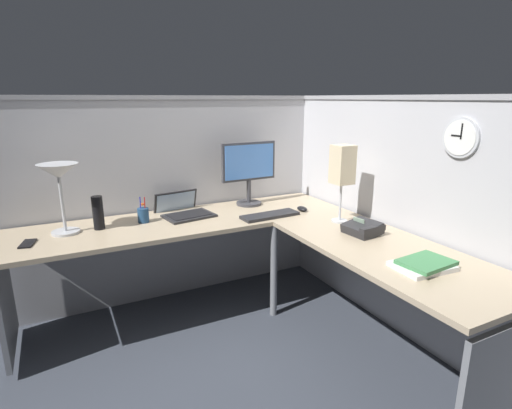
# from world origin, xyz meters

# --- Properties ---
(ground_plane) EXTENTS (6.80, 6.80, 0.00)m
(ground_plane) POSITION_xyz_m (0.00, 0.00, 0.00)
(ground_plane) COLOR #383D47
(cubicle_wall_back) EXTENTS (2.57, 0.12, 1.58)m
(cubicle_wall_back) POSITION_xyz_m (-0.36, 0.87, 0.79)
(cubicle_wall_back) COLOR #B2B2B7
(cubicle_wall_back) RESTS_ON ground
(cubicle_wall_right) EXTENTS (0.12, 2.37, 1.58)m
(cubicle_wall_right) POSITION_xyz_m (0.87, -0.27, 0.79)
(cubicle_wall_right) COLOR #B2B2B7
(cubicle_wall_right) RESTS_ON ground
(desk) EXTENTS (2.35, 2.15, 0.73)m
(desk) POSITION_xyz_m (-0.15, -0.05, 0.63)
(desk) COLOR tan
(desk) RESTS_ON ground
(monitor) EXTENTS (0.46, 0.20, 0.50)m
(monitor) POSITION_xyz_m (0.19, 0.64, 1.02)
(monitor) COLOR #38383D
(monitor) RESTS_ON desk
(laptop) EXTENTS (0.40, 0.43, 0.22)m
(laptop) POSITION_xyz_m (-0.36, 0.62, 0.75)
(laptop) COLOR #232326
(laptop) RESTS_ON desk
(keyboard) EXTENTS (0.44, 0.16, 0.02)m
(keyboard) POSITION_xyz_m (0.18, 0.26, 0.74)
(keyboard) COLOR #232326
(keyboard) RESTS_ON desk
(computer_mouse) EXTENTS (0.06, 0.10, 0.03)m
(computer_mouse) POSITION_xyz_m (0.47, 0.29, 0.75)
(computer_mouse) COLOR black
(computer_mouse) RESTS_ON desk
(desk_lamp_dome) EXTENTS (0.24, 0.24, 0.44)m
(desk_lamp_dome) POSITION_xyz_m (-1.15, 0.53, 1.09)
(desk_lamp_dome) COLOR #B7BABF
(desk_lamp_dome) RESTS_ON desk
(pen_cup) EXTENTS (0.08, 0.08, 0.18)m
(pen_cup) POSITION_xyz_m (-0.66, 0.54, 0.78)
(pen_cup) COLOR navy
(pen_cup) RESTS_ON desk
(cell_phone) EXTENTS (0.10, 0.16, 0.01)m
(cell_phone) POSITION_xyz_m (-1.36, 0.41, 0.73)
(cell_phone) COLOR black
(cell_phone) RESTS_ON desk
(thermos_flask) EXTENTS (0.07, 0.07, 0.22)m
(thermos_flask) POSITION_xyz_m (-0.95, 0.52, 0.84)
(thermos_flask) COLOR black
(thermos_flask) RESTS_ON desk
(office_phone) EXTENTS (0.21, 0.22, 0.11)m
(office_phone) POSITION_xyz_m (0.52, -0.34, 0.77)
(office_phone) COLOR #232326
(office_phone) RESTS_ON desk
(book_stack) EXTENTS (0.30, 0.23, 0.04)m
(book_stack) POSITION_xyz_m (0.43, -0.88, 0.75)
(book_stack) COLOR silver
(book_stack) RESTS_ON desk
(desk_lamp_paper) EXTENTS (0.13, 0.13, 0.53)m
(desk_lamp_paper) POSITION_xyz_m (0.55, -0.06, 1.11)
(desk_lamp_paper) COLOR #B7BABF
(desk_lamp_paper) RESTS_ON desk
(wall_clock) EXTENTS (0.04, 0.22, 0.22)m
(wall_clock) POSITION_xyz_m (0.82, -0.72, 1.35)
(wall_clock) COLOR #B7BABF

